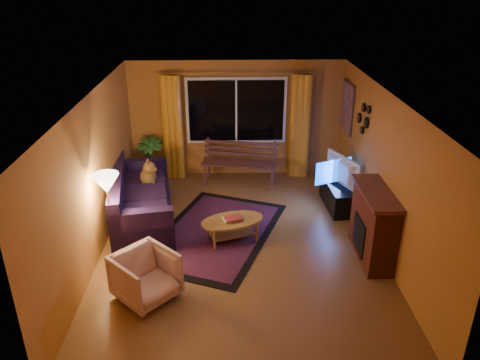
{
  "coord_description": "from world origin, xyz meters",
  "views": [
    {
      "loc": [
        -0.21,
        -6.63,
        4.19
      ],
      "look_at": [
        0.0,
        0.3,
        1.05
      ],
      "focal_mm": 35.0,
      "sensor_mm": 36.0,
      "label": 1
    }
  ],
  "objects_px": {
    "armchair": "(146,274)",
    "floor_lamp": "(111,218)",
    "tv_console": "(336,196)",
    "sofa": "(142,197)",
    "coffee_table": "(232,230)",
    "bench": "(239,174)"
  },
  "relations": [
    {
      "from": "armchair",
      "to": "floor_lamp",
      "type": "xyz_separation_m",
      "value": [
        -0.66,
        1.01,
        0.33
      ]
    },
    {
      "from": "armchair",
      "to": "tv_console",
      "type": "bearing_deg",
      "value": -6.11
    },
    {
      "from": "sofa",
      "to": "floor_lamp",
      "type": "xyz_separation_m",
      "value": [
        -0.26,
        -1.19,
        0.24
      ]
    },
    {
      "from": "floor_lamp",
      "to": "coffee_table",
      "type": "distance_m",
      "value": 1.99
    },
    {
      "from": "sofa",
      "to": "bench",
      "type": "bearing_deg",
      "value": 30.91
    },
    {
      "from": "sofa",
      "to": "floor_lamp",
      "type": "distance_m",
      "value": 1.24
    },
    {
      "from": "armchair",
      "to": "floor_lamp",
      "type": "distance_m",
      "value": 1.25
    },
    {
      "from": "bench",
      "to": "coffee_table",
      "type": "bearing_deg",
      "value": -82.68
    },
    {
      "from": "floor_lamp",
      "to": "armchair",
      "type": "bearing_deg",
      "value": -56.87
    },
    {
      "from": "bench",
      "to": "tv_console",
      "type": "bearing_deg",
      "value": -18.73
    },
    {
      "from": "floor_lamp",
      "to": "tv_console",
      "type": "distance_m",
      "value": 4.23
    },
    {
      "from": "bench",
      "to": "sofa",
      "type": "xyz_separation_m",
      "value": [
        -1.79,
        -1.51,
        0.24
      ]
    },
    {
      "from": "sofa",
      "to": "coffee_table",
      "type": "relative_size",
      "value": 2.2
    },
    {
      "from": "armchair",
      "to": "sofa",
      "type": "bearing_deg",
      "value": 54.8
    },
    {
      "from": "coffee_table",
      "to": "bench",
      "type": "bearing_deg",
      "value": 85.28
    },
    {
      "from": "sofa",
      "to": "tv_console",
      "type": "relative_size",
      "value": 2.11
    },
    {
      "from": "sofa",
      "to": "floor_lamp",
      "type": "relative_size",
      "value": 1.64
    },
    {
      "from": "bench",
      "to": "sofa",
      "type": "height_order",
      "value": "sofa"
    },
    {
      "from": "sofa",
      "to": "coffee_table",
      "type": "distance_m",
      "value": 1.78
    },
    {
      "from": "armchair",
      "to": "coffee_table",
      "type": "distance_m",
      "value": 1.92
    },
    {
      "from": "sofa",
      "to": "armchair",
      "type": "bearing_deg",
      "value": -89.11
    },
    {
      "from": "armchair",
      "to": "coffee_table",
      "type": "xyz_separation_m",
      "value": [
        1.21,
        1.48,
        -0.19
      ]
    }
  ]
}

